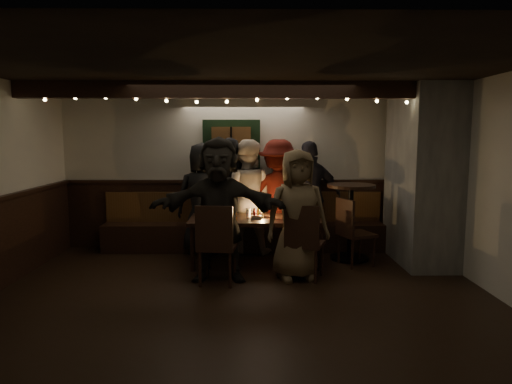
{
  "coord_description": "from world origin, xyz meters",
  "views": [
    {
      "loc": [
        0.1,
        -5.17,
        1.89
      ],
      "look_at": [
        0.2,
        1.6,
        1.05
      ],
      "focal_mm": 32.0,
      "sensor_mm": 36.0,
      "label": 1
    }
  ],
  "objects_px": {
    "person_a": "(203,198)",
    "person_e": "(310,196)",
    "chair_near_right": "(304,238)",
    "person_b": "(228,195)",
    "person_g": "(297,215)",
    "person_d": "(278,196)",
    "dining_table": "(256,222)",
    "person_c": "(246,196)",
    "chair_near_left": "(216,240)",
    "person_f": "(219,209)",
    "high_top": "(350,212)",
    "chair_end": "(351,228)"
  },
  "relations": [
    {
      "from": "person_g",
      "to": "person_b",
      "type": "bearing_deg",
      "value": 113.58
    },
    {
      "from": "person_a",
      "to": "person_b",
      "type": "bearing_deg",
      "value": -165.24
    },
    {
      "from": "person_b",
      "to": "person_f",
      "type": "relative_size",
      "value": 0.99
    },
    {
      "from": "person_f",
      "to": "person_g",
      "type": "relative_size",
      "value": 1.09
    },
    {
      "from": "person_c",
      "to": "person_e",
      "type": "distance_m",
      "value": 1.04
    },
    {
      "from": "person_a",
      "to": "person_g",
      "type": "relative_size",
      "value": 1.04
    },
    {
      "from": "person_a",
      "to": "person_e",
      "type": "relative_size",
      "value": 0.99
    },
    {
      "from": "person_g",
      "to": "person_a",
      "type": "bearing_deg",
      "value": 124.87
    },
    {
      "from": "person_e",
      "to": "chair_near_right",
      "type": "bearing_deg",
      "value": 66.46
    },
    {
      "from": "dining_table",
      "to": "person_c",
      "type": "height_order",
      "value": "person_c"
    },
    {
      "from": "dining_table",
      "to": "person_e",
      "type": "relative_size",
      "value": 1.07
    },
    {
      "from": "chair_near_right",
      "to": "person_d",
      "type": "distance_m",
      "value": 1.58
    },
    {
      "from": "chair_end",
      "to": "person_b",
      "type": "distance_m",
      "value": 2.04
    },
    {
      "from": "person_a",
      "to": "person_e",
      "type": "height_order",
      "value": "person_e"
    },
    {
      "from": "person_a",
      "to": "person_g",
      "type": "distance_m",
      "value": 1.91
    },
    {
      "from": "chair_near_left",
      "to": "person_a",
      "type": "bearing_deg",
      "value": 101.18
    },
    {
      "from": "chair_end",
      "to": "person_b",
      "type": "xyz_separation_m",
      "value": [
        -1.82,
        0.84,
        0.37
      ]
    },
    {
      "from": "dining_table",
      "to": "person_g",
      "type": "xyz_separation_m",
      "value": [
        0.53,
        -0.68,
        0.23
      ]
    },
    {
      "from": "high_top",
      "to": "person_d",
      "type": "xyz_separation_m",
      "value": [
        -1.07,
        0.5,
        0.18
      ]
    },
    {
      "from": "chair_end",
      "to": "person_c",
      "type": "xyz_separation_m",
      "value": [
        -1.53,
        0.8,
        0.36
      ]
    },
    {
      "from": "person_a",
      "to": "person_f",
      "type": "height_order",
      "value": "person_f"
    },
    {
      "from": "chair_near_left",
      "to": "chair_near_right",
      "type": "relative_size",
      "value": 1.03
    },
    {
      "from": "person_g",
      "to": "person_f",
      "type": "bearing_deg",
      "value": 170.75
    },
    {
      "from": "dining_table",
      "to": "high_top",
      "type": "height_order",
      "value": "high_top"
    },
    {
      "from": "person_e",
      "to": "person_g",
      "type": "xyz_separation_m",
      "value": [
        -0.37,
        -1.45,
        -0.04
      ]
    },
    {
      "from": "dining_table",
      "to": "person_d",
      "type": "bearing_deg",
      "value": 63.62
    },
    {
      "from": "person_a",
      "to": "person_d",
      "type": "xyz_separation_m",
      "value": [
        1.21,
        0.09,
        0.02
      ]
    },
    {
      "from": "person_c",
      "to": "person_e",
      "type": "height_order",
      "value": "person_c"
    },
    {
      "from": "chair_end",
      "to": "person_g",
      "type": "bearing_deg",
      "value": -145.54
    },
    {
      "from": "chair_end",
      "to": "person_b",
      "type": "relative_size",
      "value": 0.53
    },
    {
      "from": "chair_end",
      "to": "chair_near_right",
      "type": "bearing_deg",
      "value": -138.82
    },
    {
      "from": "person_e",
      "to": "person_g",
      "type": "bearing_deg",
      "value": 62.8
    },
    {
      "from": "person_d",
      "to": "dining_table",
      "type": "bearing_deg",
      "value": 73.68
    },
    {
      "from": "high_top",
      "to": "person_c",
      "type": "height_order",
      "value": "person_c"
    },
    {
      "from": "chair_near_right",
      "to": "person_d",
      "type": "relative_size",
      "value": 0.55
    },
    {
      "from": "person_f",
      "to": "chair_end",
      "type": "bearing_deg",
      "value": 20.08
    },
    {
      "from": "person_c",
      "to": "person_d",
      "type": "distance_m",
      "value": 0.52
    },
    {
      "from": "chair_near_left",
      "to": "person_g",
      "type": "distance_m",
      "value": 1.12
    },
    {
      "from": "person_b",
      "to": "person_e",
      "type": "height_order",
      "value": "person_b"
    },
    {
      "from": "person_c",
      "to": "person_e",
      "type": "xyz_separation_m",
      "value": [
        1.04,
        0.06,
        -0.01
      ]
    },
    {
      "from": "person_e",
      "to": "person_g",
      "type": "height_order",
      "value": "person_e"
    },
    {
      "from": "person_b",
      "to": "person_g",
      "type": "xyz_separation_m",
      "value": [
        0.97,
        -1.42,
        -0.07
      ]
    },
    {
      "from": "person_b",
      "to": "chair_near_right",
      "type": "bearing_deg",
      "value": 110.94
    },
    {
      "from": "person_a",
      "to": "person_e",
      "type": "distance_m",
      "value": 1.74
    },
    {
      "from": "chair_near_right",
      "to": "person_b",
      "type": "xyz_separation_m",
      "value": [
        -1.05,
        1.51,
        0.36
      ]
    },
    {
      "from": "dining_table",
      "to": "person_e",
      "type": "xyz_separation_m",
      "value": [
        0.89,
        0.78,
        0.27
      ]
    },
    {
      "from": "dining_table",
      "to": "person_a",
      "type": "relative_size",
      "value": 1.09
    },
    {
      "from": "chair_near_right",
      "to": "high_top",
      "type": "height_order",
      "value": "high_top"
    },
    {
      "from": "high_top",
      "to": "person_g",
      "type": "height_order",
      "value": "person_g"
    },
    {
      "from": "dining_table",
      "to": "chair_end",
      "type": "distance_m",
      "value": 1.38
    }
  ]
}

